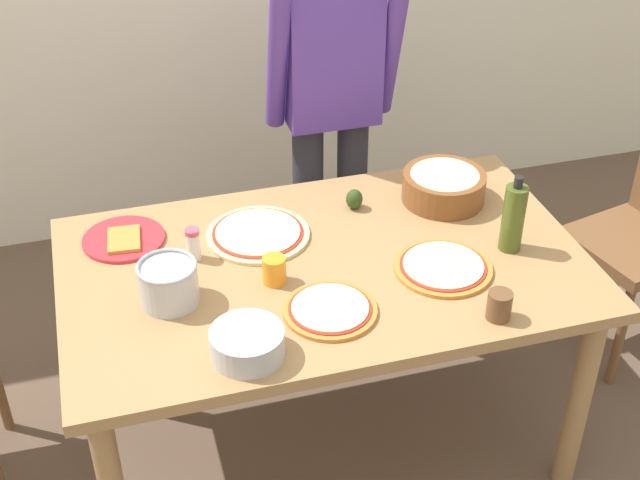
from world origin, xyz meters
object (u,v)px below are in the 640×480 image
(pizza_raw_on_board, at_px, (258,234))
(pizza_second_cooked, at_px, (330,310))
(plate_with_slice, at_px, (124,239))
(cup_orange, at_px, (274,270))
(person_cook, at_px, (331,97))
(mixing_bowl_steel, at_px, (247,343))
(dining_table, at_px, (324,286))
(steel_pot, at_px, (168,283))
(popcorn_bowl, at_px, (444,184))
(cup_small_brown, at_px, (499,305))
(olive_oil_bottle, at_px, (513,217))
(pizza_cooked_on_tray, at_px, (443,267))
(salt_shaker, at_px, (193,244))
(avocado, at_px, (354,199))

(pizza_raw_on_board, distance_m, pizza_second_cooked, 0.45)
(plate_with_slice, relative_size, cup_orange, 3.06)
(person_cook, height_order, mixing_bowl_steel, person_cook)
(dining_table, distance_m, cup_orange, 0.22)
(pizza_raw_on_board, xyz_separation_m, steel_pot, (-0.32, -0.26, 0.06))
(dining_table, relative_size, popcorn_bowl, 5.71)
(person_cook, relative_size, cup_small_brown, 19.06)
(olive_oil_bottle, bearing_deg, popcorn_bowl, 105.21)
(plate_with_slice, relative_size, popcorn_bowl, 0.93)
(person_cook, bearing_deg, cup_small_brown, -82.60)
(cup_small_brown, bearing_deg, cup_orange, 149.25)
(pizza_cooked_on_tray, relative_size, salt_shaker, 2.82)
(person_cook, bearing_deg, plate_with_slice, -150.25)
(cup_orange, bearing_deg, avocado, 42.67)
(plate_with_slice, bearing_deg, cup_orange, -39.52)
(mixing_bowl_steel, bearing_deg, plate_with_slice, 112.68)
(cup_orange, xyz_separation_m, avocado, (0.35, 0.32, -0.01))
(dining_table, xyz_separation_m, pizza_second_cooked, (-0.05, -0.24, 0.10))
(avocado, bearing_deg, pizza_second_cooked, -114.82)
(pizza_raw_on_board, distance_m, avocado, 0.36)
(pizza_raw_on_board, distance_m, popcorn_bowl, 0.66)
(pizza_raw_on_board, bearing_deg, salt_shaker, -163.22)
(dining_table, distance_m, steel_pot, 0.51)
(pizza_cooked_on_tray, xyz_separation_m, mixing_bowl_steel, (-0.65, -0.21, 0.03))
(salt_shaker, distance_m, avocado, 0.58)
(cup_orange, relative_size, cup_small_brown, 1.00)
(cup_small_brown, bearing_deg, pizza_second_cooked, 161.23)
(plate_with_slice, xyz_separation_m, popcorn_bowl, (1.07, -0.05, 0.05))
(dining_table, bearing_deg, mixing_bowl_steel, -132.06)
(avocado, bearing_deg, mixing_bowl_steel, -128.69)
(popcorn_bowl, relative_size, mixing_bowl_steel, 1.40)
(dining_table, height_order, avocado, avocado)
(steel_pot, bearing_deg, pizza_raw_on_board, 39.19)
(mixing_bowl_steel, relative_size, avocado, 2.86)
(pizza_raw_on_board, relative_size, pizza_second_cooked, 1.23)
(popcorn_bowl, distance_m, mixing_bowl_steel, 1.00)
(pizza_raw_on_board, distance_m, mixing_bowl_steel, 0.57)
(dining_table, bearing_deg, popcorn_bowl, 26.12)
(plate_with_slice, xyz_separation_m, steel_pot, (0.10, -0.35, 0.06))
(popcorn_bowl, xyz_separation_m, avocado, (-0.31, 0.03, -0.03))
(person_cook, xyz_separation_m, olive_oil_bottle, (0.33, -0.84, -0.07))
(mixing_bowl_steel, relative_size, steel_pot, 1.15)
(plate_with_slice, distance_m, steel_pot, 0.37)
(plate_with_slice, relative_size, mixing_bowl_steel, 1.30)
(pizza_second_cooked, bearing_deg, olive_oil_bottle, 13.51)
(mixing_bowl_steel, xyz_separation_m, cup_orange, (0.14, 0.30, 0.00))
(cup_orange, bearing_deg, steel_pot, -178.37)
(pizza_raw_on_board, relative_size, plate_with_slice, 1.27)
(plate_with_slice, bearing_deg, dining_table, -26.23)
(pizza_second_cooked, bearing_deg, mixing_bowl_steel, -156.81)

